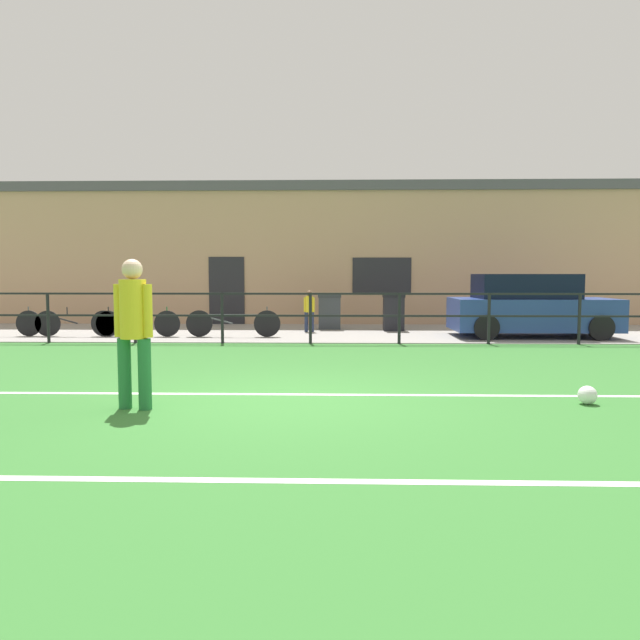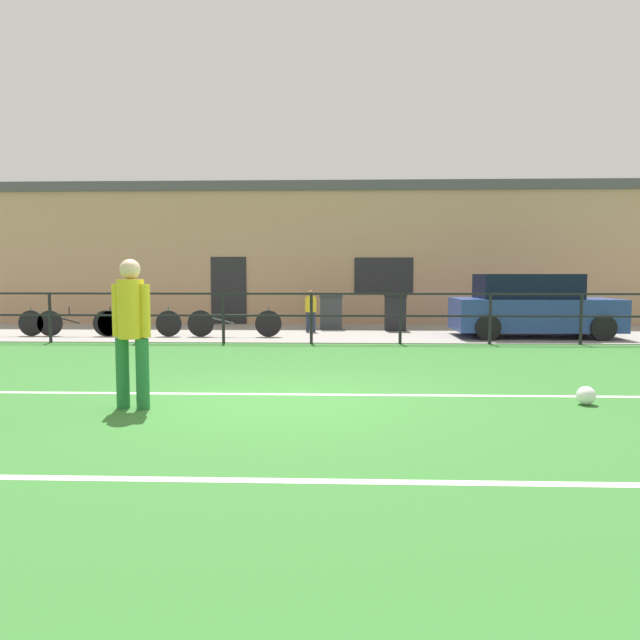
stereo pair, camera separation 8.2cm
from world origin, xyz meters
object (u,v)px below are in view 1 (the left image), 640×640
object	(u,v)px
parked_car_red	(530,307)
bicycle_parked_3	(233,323)
bicycle_parked_0	(78,323)
trash_bin_1	(330,312)
trash_bin_0	(394,312)
spectator_child	(309,308)
bicycle_parked_1	(135,323)
soccer_ball_match	(587,395)
player_striker	(133,324)

from	to	relation	value
parked_car_red	bicycle_parked_3	bearing A→B (deg)	-177.86
bicycle_parked_0	trash_bin_1	distance (m)	6.62
parked_car_red	trash_bin_0	distance (m)	3.56
spectator_child	bicycle_parked_1	bearing A→B (deg)	29.10
bicycle_parked_3	bicycle_parked_1	bearing A→B (deg)	180.00
trash_bin_0	bicycle_parked_1	bearing A→B (deg)	-165.07
soccer_ball_match	trash_bin_0	size ratio (longest dim) A/B	0.23
spectator_child	parked_car_red	size ratio (longest dim) A/B	0.28
soccer_ball_match	trash_bin_1	size ratio (longest dim) A/B	0.23
player_striker	bicycle_parked_1	world-z (taller)	player_striker
soccer_ball_match	bicycle_parked_1	bearing A→B (deg)	137.48
bicycle_parked_0	trash_bin_0	size ratio (longest dim) A/B	2.19
parked_car_red	trash_bin_0	world-z (taller)	parked_car_red
bicycle_parked_3	parked_car_red	bearing A→B (deg)	2.14
bicycle_parked_0	trash_bin_0	bearing A→B (deg)	12.33
soccer_ball_match	bicycle_parked_3	world-z (taller)	bicycle_parked_3
player_striker	bicycle_parked_1	distance (m)	8.21
player_striker	parked_car_red	world-z (taller)	player_striker
bicycle_parked_0	trash_bin_0	xyz separation A→B (m)	(8.00, 1.75, 0.17)
soccer_ball_match	bicycle_parked_0	world-z (taller)	bicycle_parked_0
player_striker	soccer_ball_match	world-z (taller)	player_striker
bicycle_parked_0	bicycle_parked_3	size ratio (longest dim) A/B	0.93
player_striker	bicycle_parked_1	bearing A→B (deg)	120.20
trash_bin_1	bicycle_parked_1	bearing A→B (deg)	-155.45
bicycle_parked_0	trash_bin_1	world-z (taller)	trash_bin_1
soccer_ball_match	parked_car_red	bearing A→B (deg)	76.95
parked_car_red	bicycle_parked_3	size ratio (longest dim) A/B	1.67
bicycle_parked_3	trash_bin_0	bearing A→B (deg)	22.98
bicycle_parked_0	spectator_child	bearing A→B (deg)	13.26
player_striker	soccer_ball_match	xyz separation A→B (m)	(5.37, 0.39, -0.88)
trash_bin_0	trash_bin_1	world-z (taller)	trash_bin_0
bicycle_parked_0	trash_bin_1	xyz separation A→B (m)	(6.24, 2.19, 0.16)
parked_car_red	trash_bin_1	distance (m)	5.35
soccer_ball_match	trash_bin_1	xyz separation A→B (m)	(-3.22, 9.55, 0.40)
player_striker	spectator_child	xyz separation A→B (m)	(1.61, 9.09, -0.34)
bicycle_parked_0	bicycle_parked_1	distance (m)	1.44
spectator_child	trash_bin_1	bearing A→B (deg)	-110.82
parked_car_red	bicycle_parked_1	distance (m)	9.80
bicycle_parked_0	bicycle_parked_3	xyz separation A→B (m)	(3.88, 0.00, 0.01)
bicycle_parked_1	trash_bin_1	bearing A→B (deg)	24.55
bicycle_parked_3	soccer_ball_match	bearing A→B (deg)	-52.78
soccer_ball_match	bicycle_parked_1	xyz separation A→B (m)	(-8.02, 7.36, 0.25)
player_striker	trash_bin_1	world-z (taller)	player_striker
soccer_ball_match	trash_bin_0	distance (m)	9.23
player_striker	trash_bin_0	bearing A→B (deg)	78.91
bicycle_parked_1	parked_car_red	bearing A→B (deg)	1.61
spectator_child	bicycle_parked_0	size ratio (longest dim) A/B	0.51
player_striker	soccer_ball_match	size ratio (longest dim) A/B	7.74
bicycle_parked_1	trash_bin_1	distance (m)	5.28
player_striker	soccer_ball_match	distance (m)	5.46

